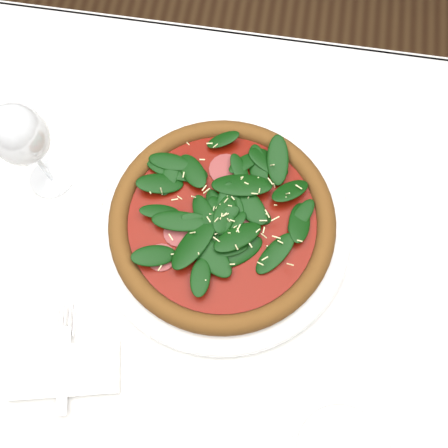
% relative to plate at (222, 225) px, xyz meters
% --- Properties ---
extents(ground, '(6.00, 6.00, 0.00)m').
position_rel_plate_xyz_m(ground, '(-0.06, -0.03, -0.76)').
color(ground, brown).
rests_on(ground, ground).
extents(dining_table, '(1.21, 0.81, 0.75)m').
position_rel_plate_xyz_m(dining_table, '(-0.06, -0.03, -0.11)').
color(dining_table, white).
rests_on(dining_table, ground).
extents(plate, '(0.39, 0.39, 0.02)m').
position_rel_plate_xyz_m(plate, '(0.00, 0.00, 0.00)').
color(plate, white).
rests_on(plate, dining_table).
extents(pizza, '(0.36, 0.36, 0.04)m').
position_rel_plate_xyz_m(pizza, '(-0.00, -0.00, 0.02)').
color(pizza, '#995A24').
rests_on(pizza, plate).
extents(wine_glass, '(0.08, 0.08, 0.19)m').
position_rel_plate_xyz_m(wine_glass, '(-0.28, 0.04, 0.12)').
color(wine_glass, white).
rests_on(wine_glass, dining_table).
extents(napkin, '(0.16, 0.10, 0.01)m').
position_rel_plate_xyz_m(napkin, '(-0.18, -0.24, -0.00)').
color(napkin, white).
rests_on(napkin, dining_table).
extents(fork, '(0.05, 0.15, 0.00)m').
position_rel_plate_xyz_m(fork, '(-0.19, -0.22, 0.01)').
color(fork, silver).
rests_on(fork, napkin).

